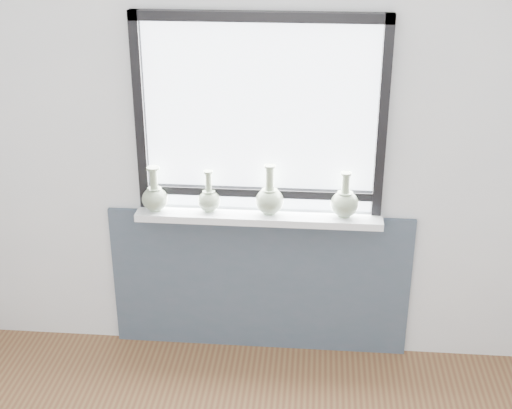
# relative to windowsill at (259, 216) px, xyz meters

# --- Properties ---
(back_wall) EXTENTS (3.60, 0.02, 2.60)m
(back_wall) POSITION_rel_windowsill_xyz_m (0.00, 0.10, 0.42)
(back_wall) COLOR silver
(back_wall) RESTS_ON ground
(apron_panel) EXTENTS (1.70, 0.03, 0.86)m
(apron_panel) POSITION_rel_windowsill_xyz_m (0.00, 0.07, -0.45)
(apron_panel) COLOR #3E4757
(apron_panel) RESTS_ON ground
(windowsill) EXTENTS (1.32, 0.18, 0.04)m
(windowsill) POSITION_rel_windowsill_xyz_m (0.00, 0.00, 0.00)
(windowsill) COLOR white
(windowsill) RESTS_ON apron_panel
(window) EXTENTS (1.30, 0.06, 1.05)m
(window) POSITION_rel_windowsill_xyz_m (0.00, 0.06, 0.56)
(window) COLOR black
(window) RESTS_ON windowsill
(vase_a) EXTENTS (0.14, 0.14, 0.25)m
(vase_a) POSITION_rel_windowsill_xyz_m (-0.56, -0.01, 0.10)
(vase_a) COLOR gray
(vase_a) RESTS_ON windowsill
(vase_b) EXTENTS (0.12, 0.12, 0.23)m
(vase_b) POSITION_rel_windowsill_xyz_m (-0.27, 0.01, 0.09)
(vase_b) COLOR gray
(vase_b) RESTS_ON windowsill
(vase_c) EXTENTS (0.15, 0.15, 0.27)m
(vase_c) POSITION_rel_windowsill_xyz_m (0.06, 0.01, 0.10)
(vase_c) COLOR gray
(vase_c) RESTS_ON windowsill
(vase_d) EXTENTS (0.15, 0.15, 0.25)m
(vase_d) POSITION_rel_windowsill_xyz_m (0.46, 0.00, 0.10)
(vase_d) COLOR gray
(vase_d) RESTS_ON windowsill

